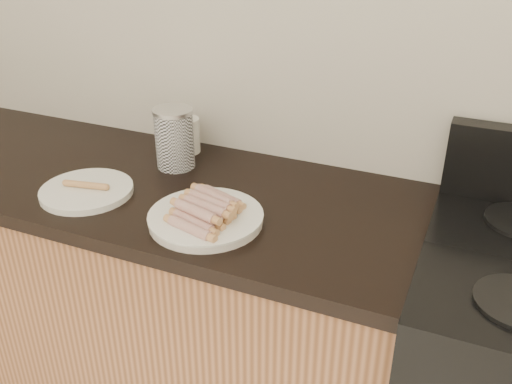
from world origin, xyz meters
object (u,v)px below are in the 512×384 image
at_px(side_plate, 87,191).
at_px(canister, 174,138).
at_px(mug, 186,135).
at_px(main_plate, 206,219).

relative_size(side_plate, canister, 1.39).
bearing_deg(mug, main_plate, -54.40).
bearing_deg(main_plate, side_plate, 179.00).
distance_m(main_plate, mug, 0.45).
xyz_separation_m(side_plate, mug, (0.11, 0.36, 0.05)).
bearing_deg(main_plate, canister, 132.53).
bearing_deg(side_plate, main_plate, -1.00).
bearing_deg(mug, side_plate, -106.85).
distance_m(side_plate, canister, 0.30).
bearing_deg(canister, main_plate, -47.47).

